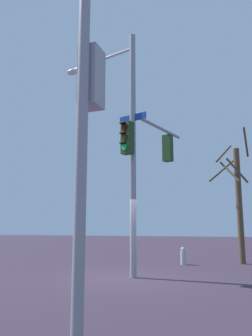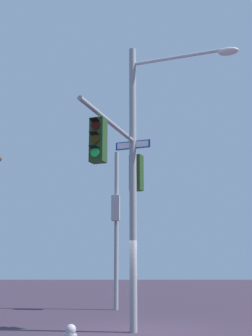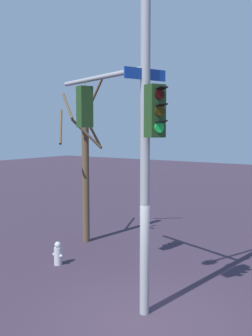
# 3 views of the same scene
# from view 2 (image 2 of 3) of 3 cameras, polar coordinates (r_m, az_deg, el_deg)

# --- Properties ---
(ground_plane) EXTENTS (80.00, 80.00, 0.00)m
(ground_plane) POSITION_cam_2_polar(r_m,az_deg,el_deg) (12.78, 2.11, -20.88)
(ground_plane) COLOR #362A3A
(main_signal_pole_assembly) EXTENTS (4.13, 4.41, 8.50)m
(main_signal_pole_assembly) POSITION_cam_2_polar(r_m,az_deg,el_deg) (12.32, 1.15, 1.44)
(main_signal_pole_assembly) COLOR gray
(main_signal_pole_assembly) RESTS_ON ground
(secondary_pole_assembly) EXTENTS (0.62, 0.37, 6.68)m
(secondary_pole_assembly) POSITION_cam_2_polar(r_m,az_deg,el_deg) (18.44, -1.32, -6.94)
(secondary_pole_assembly) COLOR gray
(secondary_pole_assembly) RESTS_ON ground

